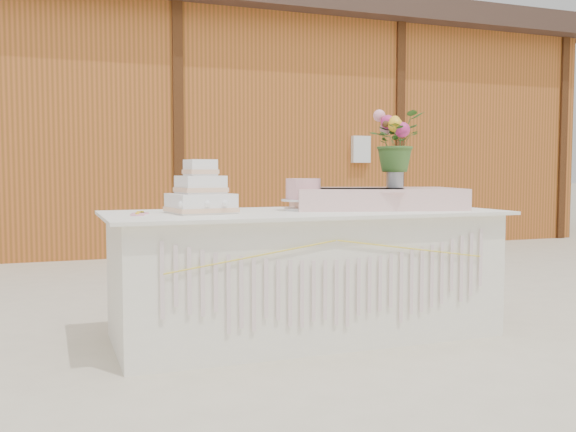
% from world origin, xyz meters
% --- Properties ---
extents(ground, '(80.00, 80.00, 0.00)m').
position_xyz_m(ground, '(0.00, 0.00, 0.00)').
color(ground, beige).
rests_on(ground, ground).
extents(barn, '(12.60, 4.60, 3.30)m').
position_xyz_m(barn, '(-0.01, 5.99, 1.68)').
color(barn, '#AF5724').
rests_on(barn, ground).
extents(cake_table, '(2.40, 1.00, 0.77)m').
position_xyz_m(cake_table, '(0.00, -0.00, 0.39)').
color(cake_table, white).
rests_on(cake_table, ground).
extents(wedding_cake, '(0.39, 0.39, 0.31)m').
position_xyz_m(wedding_cake, '(-0.64, 0.03, 0.88)').
color(wedding_cake, white).
rests_on(wedding_cake, cake_table).
extents(pink_cake_stand, '(0.27, 0.27, 0.20)m').
position_xyz_m(pink_cake_stand, '(0.01, 0.06, 0.88)').
color(pink_cake_stand, silver).
rests_on(pink_cake_stand, cake_table).
extents(satin_runner, '(1.18, 0.87, 0.13)m').
position_xyz_m(satin_runner, '(0.52, 0.08, 0.84)').
color(satin_runner, beige).
rests_on(satin_runner, cake_table).
extents(flower_vase, '(0.11, 0.11, 0.15)m').
position_xyz_m(flower_vase, '(0.67, 0.08, 0.98)').
color(flower_vase, '#B1B1B6').
rests_on(flower_vase, satin_runner).
extents(bouquet, '(0.46, 0.43, 0.39)m').
position_xyz_m(bouquet, '(0.67, 0.08, 1.25)').
color(bouquet, '#3B6628').
rests_on(bouquet, flower_vase).
extents(loose_flowers, '(0.19, 0.39, 0.02)m').
position_xyz_m(loose_flowers, '(-0.95, 0.10, 0.78)').
color(loose_flowers, pink).
rests_on(loose_flowers, cake_table).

